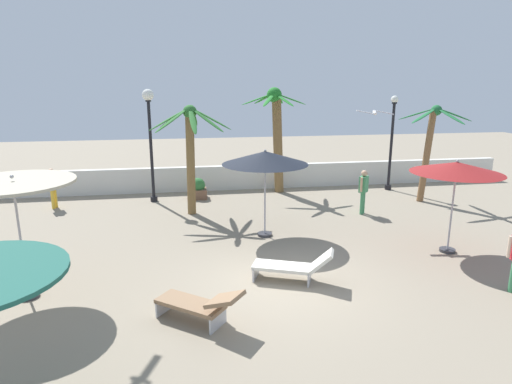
{
  "coord_description": "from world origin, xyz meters",
  "views": [
    {
      "loc": [
        -2.06,
        -9.2,
        4.61
      ],
      "look_at": [
        0.0,
        3.31,
        1.4
      ],
      "focal_mm": 30.49,
      "sensor_mm": 36.0,
      "label": 1
    }
  ],
  "objects_px": {
    "palm_tree_0": "(190,143)",
    "palm_tree_2": "(430,139)",
    "planter": "(198,189)",
    "patio_umbrella_2": "(13,189)",
    "patio_umbrella_0": "(457,168)",
    "lounge_chair_1": "(293,266)",
    "guest_1": "(52,184)",
    "patio_umbrella_3": "(265,158)",
    "palm_tree_1": "(277,128)",
    "lamp_post_0": "(150,127)",
    "seagull_1": "(375,113)",
    "lounge_chair_0": "(199,304)",
    "lamp_post_1": "(392,139)",
    "guest_0": "(363,188)"
  },
  "relations": [
    {
      "from": "patio_umbrella_0",
      "to": "lounge_chair_1",
      "type": "height_order",
      "value": "patio_umbrella_0"
    },
    {
      "from": "palm_tree_0",
      "to": "lounge_chair_1",
      "type": "height_order",
      "value": "palm_tree_0"
    },
    {
      "from": "palm_tree_1",
      "to": "lounge_chair_0",
      "type": "xyz_separation_m",
      "value": [
        -3.66,
        -10.11,
        -2.36
      ]
    },
    {
      "from": "palm_tree_2",
      "to": "guest_1",
      "type": "distance_m",
      "value": 14.45
    },
    {
      "from": "palm_tree_2",
      "to": "guest_0",
      "type": "relative_size",
      "value": 2.36
    },
    {
      "from": "patio_umbrella_0",
      "to": "lamp_post_1",
      "type": "distance_m",
      "value": 7.3
    },
    {
      "from": "palm_tree_0",
      "to": "palm_tree_2",
      "type": "height_order",
      "value": "palm_tree_0"
    },
    {
      "from": "patio_umbrella_2",
      "to": "palm_tree_1",
      "type": "xyz_separation_m",
      "value": [
        7.36,
        8.44,
        0.3
      ]
    },
    {
      "from": "palm_tree_1",
      "to": "seagull_1",
      "type": "distance_m",
      "value": 5.59
    },
    {
      "from": "palm_tree_1",
      "to": "lounge_chair_1",
      "type": "height_order",
      "value": "palm_tree_1"
    },
    {
      "from": "palm_tree_0",
      "to": "lamp_post_1",
      "type": "height_order",
      "value": "lamp_post_1"
    },
    {
      "from": "patio_umbrella_0",
      "to": "guest_1",
      "type": "height_order",
      "value": "patio_umbrella_0"
    },
    {
      "from": "palm_tree_2",
      "to": "lamp_post_0",
      "type": "xyz_separation_m",
      "value": [
        -10.67,
        1.69,
        0.5
      ]
    },
    {
      "from": "seagull_1",
      "to": "lounge_chair_0",
      "type": "bearing_deg",
      "value": -138.64
    },
    {
      "from": "palm_tree_1",
      "to": "planter",
      "type": "xyz_separation_m",
      "value": [
        -3.36,
        -0.55,
        -2.38
      ]
    },
    {
      "from": "seagull_1",
      "to": "patio_umbrella_3",
      "type": "bearing_deg",
      "value": -176.24
    },
    {
      "from": "lamp_post_0",
      "to": "lounge_chair_1",
      "type": "relative_size",
      "value": 2.23
    },
    {
      "from": "guest_0",
      "to": "seagull_1",
      "type": "height_order",
      "value": "seagull_1"
    },
    {
      "from": "patio_umbrella_3",
      "to": "lounge_chair_0",
      "type": "xyz_separation_m",
      "value": [
        -2.18,
        -4.74,
        -2.02
      ]
    },
    {
      "from": "guest_0",
      "to": "planter",
      "type": "xyz_separation_m",
      "value": [
        -5.77,
        3.13,
        -0.58
      ]
    },
    {
      "from": "patio_umbrella_3",
      "to": "palm_tree_2",
      "type": "bearing_deg",
      "value": 22.79
    },
    {
      "from": "lamp_post_0",
      "to": "lamp_post_1",
      "type": "xyz_separation_m",
      "value": [
        10.1,
        0.33,
        -0.72
      ]
    },
    {
      "from": "patio_umbrella_3",
      "to": "guest_1",
      "type": "bearing_deg",
      "value": 149.56
    },
    {
      "from": "palm_tree_1",
      "to": "guest_0",
      "type": "height_order",
      "value": "palm_tree_1"
    },
    {
      "from": "patio_umbrella_0",
      "to": "lamp_post_0",
      "type": "height_order",
      "value": "lamp_post_0"
    },
    {
      "from": "palm_tree_0",
      "to": "lounge_chair_0",
      "type": "relative_size",
      "value": 2.16
    },
    {
      "from": "patio_umbrella_3",
      "to": "guest_1",
      "type": "relative_size",
      "value": 1.76
    },
    {
      "from": "patio_umbrella_0",
      "to": "guest_1",
      "type": "distance_m",
      "value": 13.75
    },
    {
      "from": "patio_umbrella_0",
      "to": "seagull_1",
      "type": "relative_size",
      "value": 2.34
    },
    {
      "from": "guest_1",
      "to": "lamp_post_1",
      "type": "bearing_deg",
      "value": 2.97
    },
    {
      "from": "palm_tree_0",
      "to": "lamp_post_1",
      "type": "relative_size",
      "value": 0.95
    },
    {
      "from": "lamp_post_0",
      "to": "seagull_1",
      "type": "bearing_deg",
      "value": -31.96
    },
    {
      "from": "lounge_chair_1",
      "to": "guest_1",
      "type": "xyz_separation_m",
      "value": [
        -7.34,
        7.52,
        0.53
      ]
    },
    {
      "from": "palm_tree_0",
      "to": "guest_1",
      "type": "distance_m",
      "value": 5.6
    },
    {
      "from": "guest_1",
      "to": "patio_umbrella_0",
      "type": "bearing_deg",
      "value": -27.89
    },
    {
      "from": "lamp_post_1",
      "to": "guest_1",
      "type": "relative_size",
      "value": 2.67
    },
    {
      "from": "palm_tree_2",
      "to": "lamp_post_0",
      "type": "distance_m",
      "value": 10.82
    },
    {
      "from": "patio_umbrella_2",
      "to": "lounge_chair_0",
      "type": "relative_size",
      "value": 1.55
    },
    {
      "from": "patio_umbrella_2",
      "to": "lounge_chair_0",
      "type": "bearing_deg",
      "value": -24.28
    },
    {
      "from": "palm_tree_1",
      "to": "lounge_chair_1",
      "type": "xyz_separation_m",
      "value": [
        -1.41,
        -8.62,
        -2.37
      ]
    },
    {
      "from": "patio_umbrella_0",
      "to": "palm_tree_2",
      "type": "distance_m",
      "value": 5.55
    },
    {
      "from": "lounge_chair_1",
      "to": "guest_1",
      "type": "relative_size",
      "value": 1.28
    },
    {
      "from": "planter",
      "to": "patio_umbrella_2",
      "type": "bearing_deg",
      "value": -116.84
    },
    {
      "from": "patio_umbrella_3",
      "to": "guest_0",
      "type": "bearing_deg",
      "value": 23.6
    },
    {
      "from": "palm_tree_1",
      "to": "palm_tree_2",
      "type": "relative_size",
      "value": 1.17
    },
    {
      "from": "patio_umbrella_0",
      "to": "palm_tree_1",
      "type": "xyz_separation_m",
      "value": [
        -3.34,
        7.5,
        0.39
      ]
    },
    {
      "from": "lamp_post_1",
      "to": "guest_1",
      "type": "height_order",
      "value": "lamp_post_1"
    },
    {
      "from": "patio_umbrella_3",
      "to": "palm_tree_0",
      "type": "distance_m",
      "value": 3.47
    },
    {
      "from": "palm_tree_1",
      "to": "seagull_1",
      "type": "xyz_separation_m",
      "value": [
        1.98,
        -5.15,
        0.94
      ]
    },
    {
      "from": "lounge_chair_0",
      "to": "patio_umbrella_3",
      "type": "bearing_deg",
      "value": 65.3
    }
  ]
}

